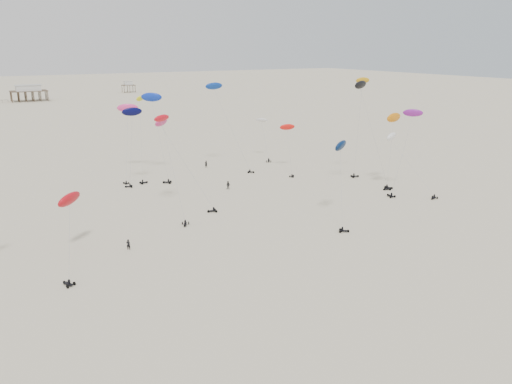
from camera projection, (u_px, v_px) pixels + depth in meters
ground_plane at (107, 137)px, 185.38m from camera, size 900.00×900.00×0.00m
pavilion_main at (29, 94)px, 304.37m from camera, size 21.00×13.00×9.80m
pavilion_small at (129, 87)px, 362.94m from camera, size 9.00×7.00×8.00m
rig_1 at (265, 139)px, 147.02m from camera, size 4.96×10.40×12.49m
rig_2 at (175, 147)px, 100.15m from camera, size 10.27×11.25×19.65m
rig_3 at (170, 154)px, 95.44m from camera, size 4.16×12.79×20.47m
rig_4 at (219, 98)px, 134.47m from camera, size 7.83×14.87×24.56m
rig_5 at (288, 135)px, 133.45m from camera, size 7.46×11.40×14.16m
rig_6 at (341, 159)px, 93.83m from camera, size 8.34×10.76×16.12m
rig_7 at (359, 119)px, 124.87m from camera, size 5.02×3.27×25.14m
rig_8 at (69, 209)px, 79.50m from camera, size 7.28×18.10×15.95m
rig_9 at (131, 124)px, 116.93m from camera, size 5.90×3.81×18.79m
rig_10 at (365, 104)px, 112.69m from camera, size 8.57×7.71×25.14m
rig_11 at (142, 140)px, 125.18m from camera, size 6.70×14.22×22.19m
rig_13 at (398, 147)px, 115.58m from camera, size 5.28×15.95×16.70m
rig_14 at (393, 130)px, 117.12m from camera, size 7.10×5.56×17.47m
rig_15 at (127, 114)px, 129.47m from camera, size 9.14×15.86×20.71m
rig_16 at (407, 136)px, 110.66m from camera, size 9.44×5.01×19.22m
rig_17 at (154, 112)px, 125.17m from camera, size 5.54×14.14×21.97m
spectator_0 at (129, 250)px, 82.47m from camera, size 0.94×0.86×2.14m
spectator_1 at (228, 189)px, 117.15m from camera, size 1.29×1.24×2.32m
spectator_3 at (206, 167)px, 138.37m from camera, size 0.94×0.75×2.30m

